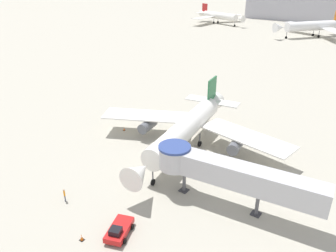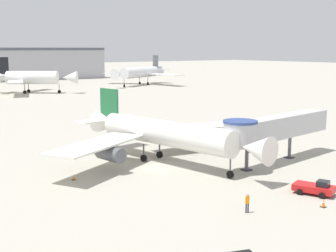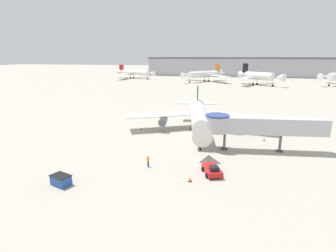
{
  "view_description": "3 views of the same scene",
  "coord_description": "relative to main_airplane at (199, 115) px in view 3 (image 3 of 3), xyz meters",
  "views": [
    {
      "loc": [
        27.4,
        -37.1,
        25.97
      ],
      "look_at": [
        0.31,
        -0.69,
        4.57
      ],
      "focal_mm": 35.0,
      "sensor_mm": 36.0,
      "label": 1
    },
    {
      "loc": [
        -32.07,
        -46.68,
        14.63
      ],
      "look_at": [
        1.35,
        -0.66,
        5.19
      ],
      "focal_mm": 50.0,
      "sensor_mm": 36.0,
      "label": 2
    },
    {
      "loc": [
        9.06,
        -52.8,
        16.13
      ],
      "look_at": [
        -2.57,
        -6.24,
        3.24
      ],
      "focal_mm": 28.0,
      "sensor_mm": 36.0,
      "label": 3
    }
  ],
  "objects": [
    {
      "name": "pushback_tug_red",
      "position": [
        4.72,
        -20.39,
        -3.12
      ],
      "size": [
        3.3,
        4.46,
        1.54
      ],
      "rotation": [
        0.0,
        0.0,
        0.37
      ],
      "color": "red",
      "rests_on": "ground_plane"
    },
    {
      "name": "ground_plane",
      "position": [
        -2.16,
        -1.94,
        -3.8
      ],
      "size": [
        800.0,
        800.0,
        0.0
      ],
      "primitive_type": "plane",
      "color": "#A8A393"
    },
    {
      "name": "terminal_building",
      "position": [
        7.3,
        173.06,
        3.73
      ],
      "size": [
        142.2,
        25.56,
        15.05
      ],
      "color": "#A8A8B2",
      "rests_on": "ground_plane"
    },
    {
      "name": "ground_crew_marshaller",
      "position": [
        -4.78,
        -20.21,
        -2.77
      ],
      "size": [
        0.4,
        0.35,
        1.79
      ],
      "rotation": [
        0.0,
        0.0,
        2.58
      ],
      "color": "#1E2338",
      "rests_on": "ground_plane"
    },
    {
      "name": "jet_bridge",
      "position": [
        11.14,
        -8.88,
        0.81
      ],
      "size": [
        20.33,
        5.76,
        6.3
      ],
      "rotation": [
        0.0,
        0.0,
        0.13
      ],
      "color": "#B7B7BC",
      "rests_on": "ground_plane"
    },
    {
      "name": "traffic_cone_apron_front",
      "position": [
        2.07,
        -23.33,
        -3.43
      ],
      "size": [
        0.47,
        0.47,
        0.78
      ],
      "color": "black",
      "rests_on": "ground_plane"
    },
    {
      "name": "background_jet_orange_tail",
      "position": [
        -11.82,
        116.21,
        1.03
      ],
      "size": [
        32.72,
        32.05,
        11.04
      ],
      "rotation": [
        0.0,
        0.0,
        -0.63
      ],
      "color": "white",
      "rests_on": "ground_plane"
    },
    {
      "name": "background_jet_black_tail",
      "position": [
        20.06,
        103.18,
        1.37
      ],
      "size": [
        24.84,
        26.4,
        11.86
      ],
      "rotation": [
        0.0,
        0.0,
        0.91
      ],
      "color": "white",
      "rests_on": "ground_plane"
    },
    {
      "name": "service_container_blue",
      "position": [
        -13.91,
        -28.3,
        -3.13
      ],
      "size": [
        2.95,
        2.39,
        1.35
      ],
      "rotation": [
        0.0,
        0.0,
        -0.32
      ],
      "color": "#234C9E",
      "rests_on": "ground_plane"
    },
    {
      "name": "traffic_cone_starboard_wing",
      "position": [
        13.38,
        -2.86,
        -3.48
      ],
      "size": [
        0.41,
        0.41,
        0.68
      ],
      "color": "black",
      "rests_on": "ground_plane"
    },
    {
      "name": "background_jet_red_tail",
      "position": [
        -64.51,
        128.32,
        0.5
      ],
      "size": [
        32.49,
        33.66,
        9.76
      ],
      "rotation": [
        0.0,
        0.0,
        1.25
      ],
      "color": "white",
      "rests_on": "ground_plane"
    },
    {
      "name": "traffic_cone_port_wing",
      "position": [
        -12.88,
        -1.1,
        -3.47
      ],
      "size": [
        0.42,
        0.42,
        0.7
      ],
      "color": "black",
      "rests_on": "ground_plane"
    },
    {
      "name": "main_airplane",
      "position": [
        0.0,
        0.0,
        0.0
      ],
      "size": [
        32.71,
        29.77,
        8.95
      ],
      "rotation": [
        0.0,
        0.0,
        0.17
      ],
      "color": "white",
      "rests_on": "ground_plane"
    }
  ]
}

